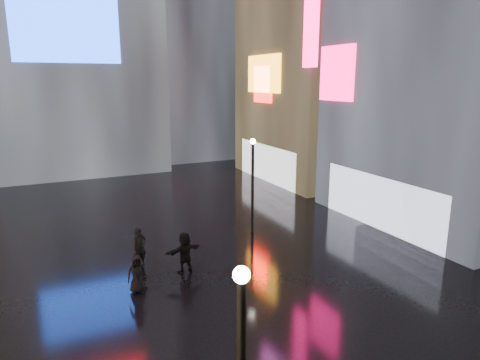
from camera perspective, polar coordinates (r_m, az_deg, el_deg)
ground at (r=22.67m, az=-8.85°, el=-8.15°), size 140.00×140.00×0.00m
building_right_far at (r=37.81m, az=10.90°, el=21.78°), size 10.28×12.00×28.00m
lamp_far at (r=22.93m, az=1.69°, el=-0.04°), size 0.30×0.30×5.20m
pedestrian_4 at (r=17.64m, az=-13.59°, el=-12.06°), size 0.78×0.52×1.56m
pedestrian_5 at (r=18.92m, az=-7.37°, el=-9.55°), size 1.77×0.88×1.83m
pedestrian_6 at (r=19.83m, az=-13.22°, el=-8.73°), size 0.76×0.61×1.82m
umbrella_2 at (r=17.18m, az=-13.81°, el=-8.48°), size 1.04×1.05×0.81m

